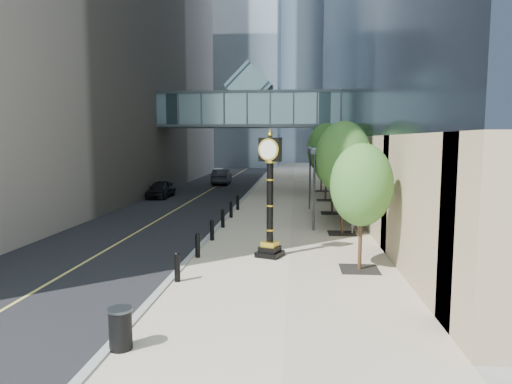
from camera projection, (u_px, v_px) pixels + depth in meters
ground at (255, 296)px, 14.11m from camera, size 320.00×320.00×0.00m
road at (226, 181)px, 54.31m from camera, size 8.00×180.00×0.02m
sidewalk at (294, 181)px, 53.61m from camera, size 8.00×180.00×0.06m
curb at (260, 181)px, 53.96m from camera, size 0.25×180.00×0.07m
distant_tower_c at (271, 42)px, 129.73m from camera, size 22.00×22.00×65.00m
skywalk at (249, 108)px, 41.21m from camera, size 17.00×4.20×5.80m
entrance_canopy at (334, 150)px, 27.19m from camera, size 3.00×8.00×4.38m
bollard_row at (218, 225)px, 23.20m from camera, size 0.20×16.20×0.90m
street_trees at (332, 156)px, 30.09m from camera, size 2.95×28.37×6.07m
street_clock at (270, 203)px, 18.41m from camera, size 1.23×1.23×5.04m
trash_bin at (121, 330)px, 10.33m from camera, size 0.65×0.65×0.90m
pedestrian at (356, 216)px, 23.20m from camera, size 0.72×0.54×1.77m
car_near at (161, 189)px, 38.00m from camera, size 1.70×4.21×1.43m
car_far at (222, 177)px, 49.73m from camera, size 1.90×4.98×1.62m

